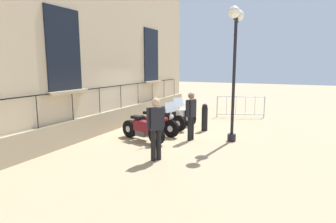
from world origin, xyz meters
name	(u,v)px	position (x,y,z in m)	size (l,w,h in m)	color
ground_plane	(163,131)	(0.00, 0.00, 0.00)	(60.00, 60.00, 0.00)	tan
building_facade	(110,28)	(-2.30, 0.00, 4.00)	(0.82, 13.06, 8.24)	#C6B28E
motorcycle_maroon	(143,129)	(-0.02, -1.51, 0.40)	(1.93, 0.85, 0.97)	black
motorcycle_red	(156,123)	(0.00, -0.53, 0.43)	(2.03, 0.81, 1.26)	black
motorcycle_black	(166,118)	(-0.08, 0.48, 0.45)	(2.00, 0.87, 1.31)	black
motorcycle_white	(178,114)	(-0.01, 1.57, 0.42)	(1.92, 0.95, 0.94)	black
lamppost	(235,47)	(2.74, -0.28, 3.11)	(0.36, 1.06, 4.33)	black
crowd_barrier	(241,106)	(2.20, 4.22, 0.57)	(2.17, 0.86, 1.05)	#B7B7BF
bollard	(205,117)	(1.44, 0.79, 0.54)	(0.24, 0.24, 1.07)	black
pedestrian_standing	(191,113)	(1.43, -0.74, 0.93)	(0.27, 0.52, 1.65)	black
pedestrian_walking	(156,125)	(1.29, -3.07, 0.97)	(0.39, 0.44, 1.71)	black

